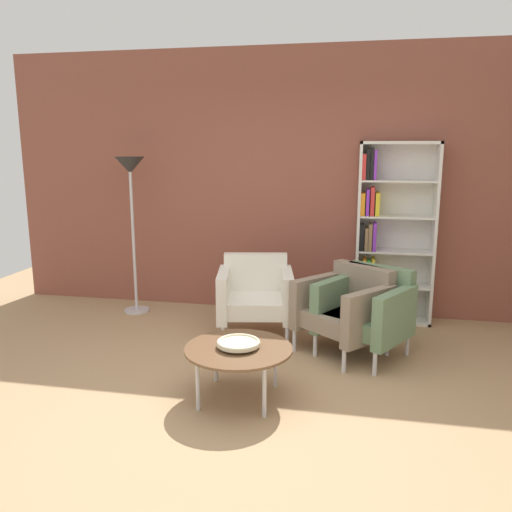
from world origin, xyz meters
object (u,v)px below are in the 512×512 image
object	(u,v)px
bookshelf_tall	(386,235)
floor_lamp_torchiere	(131,184)
armchair_by_bookshelf	(346,308)
armchair_spare_guest	(255,294)
armchair_corner_red	(367,310)
decorative_bowl	(238,343)
coffee_table_low	(238,351)

from	to	relation	value
bookshelf_tall	floor_lamp_torchiere	xyz separation A→B (m)	(-2.75, -0.25, 0.52)
armchair_by_bookshelf	bookshelf_tall	bearing A→B (deg)	109.23
armchair_by_bookshelf	armchair_spare_guest	bearing A→B (deg)	-157.95
bookshelf_tall	armchair_corner_red	distance (m)	1.15
decorative_bowl	floor_lamp_torchiere	bearing A→B (deg)	131.67
bookshelf_tall	coffee_table_low	bearing A→B (deg)	-118.50
coffee_table_low	armchair_corner_red	size ratio (longest dim) A/B	0.85
coffee_table_low	armchair_by_bookshelf	bearing A→B (deg)	54.91
armchair_spare_guest	floor_lamp_torchiere	bearing A→B (deg)	151.72
coffee_table_low	armchair_by_bookshelf	distance (m)	1.31
decorative_bowl	armchair_corner_red	bearing A→B (deg)	48.53
coffee_table_low	armchair_corner_red	xyz separation A→B (m)	(0.93, 1.06, 0.04)
coffee_table_low	decorative_bowl	distance (m)	0.06
bookshelf_tall	armchair_spare_guest	size ratio (longest dim) A/B	2.31
coffee_table_low	armchair_corner_red	world-z (taller)	armchair_corner_red
coffee_table_low	floor_lamp_torchiere	distance (m)	2.67
floor_lamp_torchiere	decorative_bowl	bearing A→B (deg)	-48.33
coffee_table_low	bookshelf_tall	bearing A→B (deg)	61.50
decorative_bowl	armchair_corner_red	world-z (taller)	armchair_corner_red
coffee_table_low	armchair_spare_guest	distance (m)	1.36
armchair_corner_red	floor_lamp_torchiere	distance (m)	2.86
decorative_bowl	armchair_spare_guest	world-z (taller)	armchair_spare_guest
decorative_bowl	armchair_corner_red	xyz separation A→B (m)	(0.93, 1.06, -0.02)
armchair_spare_guest	armchair_by_bookshelf	size ratio (longest dim) A/B	0.87
bookshelf_tall	armchair_by_bookshelf	bearing A→B (deg)	-110.37
bookshelf_tall	armchair_by_bookshelf	size ratio (longest dim) A/B	2.00
decorative_bowl	armchair_by_bookshelf	size ratio (longest dim) A/B	0.34
armchair_corner_red	floor_lamp_torchiere	xyz separation A→B (m)	(-2.56, 0.77, 1.03)
coffee_table_low	armchair_spare_guest	world-z (taller)	armchair_spare_guest
coffee_table_low	decorative_bowl	size ratio (longest dim) A/B	2.50
bookshelf_tall	armchair_by_bookshelf	world-z (taller)	bookshelf_tall
armchair_by_bookshelf	coffee_table_low	bearing A→B (deg)	-85.49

